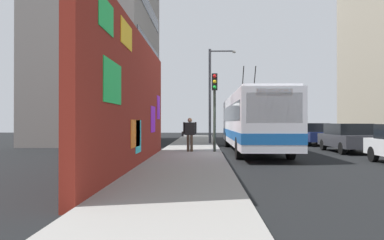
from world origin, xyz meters
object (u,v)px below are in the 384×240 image
(parked_car_dark_gray, at_px, (348,137))
(pedestrian_midblock, at_px, (190,132))
(city_bus, at_px, (253,120))
(parked_car_navy, at_px, (313,134))
(parked_car_champagne, at_px, (293,131))
(traffic_light, at_px, (215,99))
(street_lamp, at_px, (213,89))

(parked_car_dark_gray, height_order, pedestrian_midblock, pedestrian_midblock)
(city_bus, distance_m, parked_car_navy, 8.29)
(parked_car_navy, bearing_deg, parked_car_champagne, -0.00)
(traffic_light, xyz_separation_m, street_lamp, (7.95, -0.12, 1.21))
(pedestrian_midblock, bearing_deg, parked_car_champagne, -31.65)
(parked_car_navy, height_order, street_lamp, street_lamp)
(city_bus, relative_size, parked_car_dark_gray, 2.79)
(parked_car_champagne, height_order, traffic_light, traffic_light)
(city_bus, relative_size, pedestrian_midblock, 7.34)
(parked_car_champagne, distance_m, traffic_light, 16.03)
(parked_car_champagne, xyz_separation_m, traffic_light, (-14.10, 7.35, 2.01))
(parked_car_champagne, distance_m, pedestrian_midblock, 16.43)
(parked_car_champagne, bearing_deg, parked_car_navy, 180.00)
(traffic_light, distance_m, street_lamp, 8.05)
(parked_car_dark_gray, relative_size, parked_car_navy, 1.00)
(pedestrian_midblock, bearing_deg, parked_car_dark_gray, -79.24)
(traffic_light, bearing_deg, parked_car_dark_gray, -76.57)
(parked_car_dark_gray, xyz_separation_m, pedestrian_midblock, (-1.64, 8.62, 0.33))
(parked_car_champagne, bearing_deg, street_lamp, 130.37)
(parked_car_navy, xyz_separation_m, parked_car_champagne, (5.98, -0.00, 0.00))
(pedestrian_midblock, relative_size, street_lamp, 0.25)
(street_lamp, bearing_deg, parked_car_champagne, -49.63)
(pedestrian_midblock, relative_size, traffic_light, 0.43)
(city_bus, height_order, pedestrian_midblock, city_bus)
(street_lamp, bearing_deg, city_bus, -161.95)
(city_bus, distance_m, parked_car_champagne, 13.45)
(city_bus, xyz_separation_m, street_lamp, (6.22, 2.03, 2.29))
(parked_car_dark_gray, relative_size, parked_car_champagne, 0.96)
(pedestrian_midblock, xyz_separation_m, street_lamp, (7.84, -1.39, 2.89))
(parked_car_navy, distance_m, pedestrian_midblock, 11.77)
(parked_car_dark_gray, relative_size, pedestrian_midblock, 2.64)
(city_bus, distance_m, parked_car_dark_gray, 5.28)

